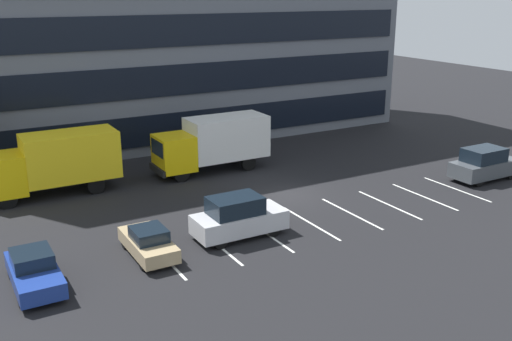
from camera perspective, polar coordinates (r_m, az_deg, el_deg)
The scene contains 9 objects.
ground_plane at distance 36.05m, azimuth 3.07°, elevation -2.34°, with size 120.00×120.00×0.00m, color black.
office_building at distance 49.99m, azimuth -8.33°, elevation 15.65°, with size 38.96×11.24×21.60m.
lot_markings at distance 32.63m, azimuth 7.32°, elevation -4.62°, with size 19.74×5.40×0.01m.
box_truck_yellow_all at distance 37.49m, azimuth -19.13°, elevation 0.87°, with size 8.11×2.69×3.76m.
box_truck_yellow at distance 40.20m, azimuth -4.16°, elevation 2.84°, with size 8.01×2.65×3.71m.
sedan_navy at distance 26.72m, azimuth -20.84°, elevation -9.13°, with size 1.82×4.36×1.56m.
suv_silver at distance 29.71m, azimuth -1.75°, elevation -4.58°, with size 4.77×2.02×2.16m.
suv_charcoal at distance 41.35m, azimuth 21.39°, elevation 0.57°, with size 4.79×2.03×2.17m.
sedan_tan at distance 28.21m, azimuth -10.46°, elevation -6.90°, with size 1.70×4.05×1.45m.
Camera 1 is at (-18.48, -28.48, 12.14)m, focal length 41.01 mm.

